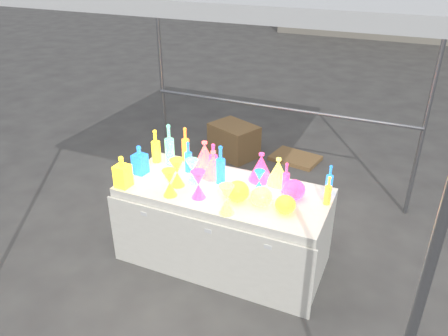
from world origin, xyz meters
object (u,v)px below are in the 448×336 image
at_px(display_table, 224,225).
at_px(cardboard_box_closed, 234,140).
at_px(hourglass_0, 170,183).
at_px(lampshade_0, 205,155).
at_px(decanter_0, 122,171).
at_px(globe_0, 238,192).

height_order(display_table, cardboard_box_closed, display_table).
relative_size(hourglass_0, lampshade_0, 0.87).
bearing_deg(cardboard_box_closed, hourglass_0, -56.78).
height_order(display_table, lampshade_0, lampshade_0).
xyz_separation_m(display_table, hourglass_0, (-0.37, -0.27, 0.49)).
relative_size(decanter_0, globe_0, 1.50).
bearing_deg(display_table, globe_0, -33.46).
distance_m(decanter_0, hourglass_0, 0.45).
distance_m(display_table, cardboard_box_closed, 2.22).
relative_size(display_table, cardboard_box_closed, 3.02).
relative_size(decanter_0, hourglass_0, 1.23).
distance_m(cardboard_box_closed, hourglass_0, 2.47).
relative_size(display_table, lampshade_0, 6.83).
height_order(decanter_0, hourglass_0, decanter_0).
distance_m(display_table, lampshade_0, 0.67).
relative_size(cardboard_box_closed, hourglass_0, 2.59).
bearing_deg(globe_0, cardboard_box_closed, 113.41).
distance_m(display_table, decanter_0, 1.01).
distance_m(display_table, hourglass_0, 0.67).
xyz_separation_m(decanter_0, lampshade_0, (0.49, 0.59, -0.01)).
xyz_separation_m(display_table, lampshade_0, (-0.32, 0.29, 0.51)).
distance_m(decanter_0, globe_0, 1.01).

